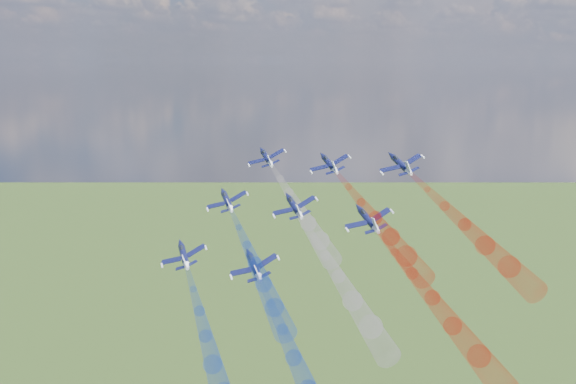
% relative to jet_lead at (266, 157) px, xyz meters
% --- Properties ---
extents(jet_lead, '(15.09, 15.12, 9.15)m').
position_rel_jet_lead_xyz_m(jet_lead, '(0.00, 0.00, 0.00)').
color(jet_lead, black).
extents(trail_lead, '(29.45, 34.59, 15.63)m').
position_rel_jet_lead_xyz_m(trail_lead, '(16.22, -19.30, -6.69)').
color(trail_lead, white).
extents(jet_inner_left, '(15.09, 15.12, 9.15)m').
position_rel_jet_lead_xyz_m(jet_inner_left, '(-1.23, -17.12, -7.16)').
color(jet_inner_left, black).
extents(trail_inner_left, '(29.45, 34.59, 15.63)m').
position_rel_jet_lead_xyz_m(trail_inner_left, '(14.99, -36.43, -13.86)').
color(trail_inner_left, blue).
extents(jet_inner_right, '(15.09, 15.12, 9.15)m').
position_rel_jet_lead_xyz_m(jet_inner_right, '(17.07, -3.81, 0.09)').
color(jet_inner_right, black).
extents(trail_inner_right, '(29.45, 34.59, 15.63)m').
position_rel_jet_lead_xyz_m(trail_inner_right, '(33.29, -23.11, -6.60)').
color(trail_inner_right, red).
extents(jet_outer_left, '(15.09, 15.12, 9.15)m').
position_rel_jet_lead_xyz_m(jet_outer_left, '(-2.30, -32.99, -15.15)').
color(jet_outer_left, black).
extents(trail_outer_left, '(29.45, 34.59, 15.63)m').
position_rel_jet_lead_xyz_m(trail_outer_left, '(13.92, -52.29, -21.85)').
color(trail_outer_left, blue).
extents(jet_center_third, '(15.09, 15.12, 9.15)m').
position_rel_jet_lead_xyz_m(jet_center_third, '(16.18, -21.18, -6.12)').
color(jet_center_third, black).
extents(trail_center_third, '(29.45, 34.59, 15.63)m').
position_rel_jet_lead_xyz_m(trail_center_third, '(32.40, -40.48, -12.81)').
color(trail_center_third, white).
extents(jet_outer_right, '(15.09, 15.12, 9.15)m').
position_rel_jet_lead_xyz_m(jet_outer_right, '(34.09, -8.27, 1.66)').
color(jet_outer_right, black).
extents(trail_outer_right, '(29.45, 34.59, 15.63)m').
position_rel_jet_lead_xyz_m(trail_outer_right, '(50.31, -27.58, -5.04)').
color(trail_outer_right, red).
extents(jet_rear_left, '(15.09, 15.12, 9.15)m').
position_rel_jet_lead_xyz_m(jet_rear_left, '(14.94, -36.73, -14.11)').
color(jet_rear_left, black).
extents(trail_rear_left, '(29.45, 34.59, 15.63)m').
position_rel_jet_lead_xyz_m(trail_rear_left, '(31.16, -56.04, -20.81)').
color(trail_rear_left, blue).
extents(jet_rear_right, '(15.09, 15.12, 9.15)m').
position_rel_jet_lead_xyz_m(jet_rear_right, '(32.08, -23.47, -6.73)').
color(jet_rear_right, black).
extents(trail_rear_right, '(29.45, 34.59, 15.63)m').
position_rel_jet_lead_xyz_m(trail_rear_right, '(48.30, -42.77, -13.43)').
color(trail_rear_right, red).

